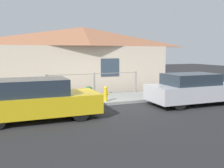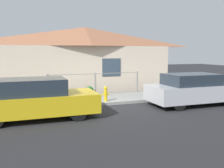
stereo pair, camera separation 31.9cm
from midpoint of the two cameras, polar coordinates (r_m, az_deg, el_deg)
name	(u,v)px [view 2 (the right image)]	position (r m, az deg, el deg)	size (l,w,h in m)	color
ground_plane	(110,105)	(10.98, 0.35, -4.90)	(60.00, 60.00, 0.00)	#262628
sidewalk	(101,99)	(12.05, -1.67, -3.49)	(24.00, 2.36, 0.13)	gray
house	(85,40)	(14.65, -5.48, 9.90)	(10.32, 2.23, 3.75)	beige
fence	(95,83)	(12.92, -3.16, 0.33)	(4.90, 0.10, 1.13)	gray
car_left	(35,99)	(9.02, -16.21, -3.33)	(4.21, 1.79, 1.42)	gold
car_right	(193,89)	(11.59, 18.76, -1.17)	(4.08, 1.78, 1.38)	#B7B7BC
fire_hydrant	(106,93)	(11.17, -0.64, -2.16)	(0.35, 0.16, 0.68)	yellow
potted_plant_near_hydrant	(90,91)	(12.69, -4.40, -1.53)	(0.38, 0.38, 0.48)	#9E5638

